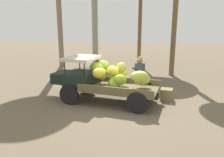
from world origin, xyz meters
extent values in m
plane|color=brown|center=(0.00, 0.00, 0.00)|extent=(60.00, 60.00, 0.00)
cube|color=black|center=(0.46, -0.19, 0.46)|extent=(3.98, 1.46, 0.16)
cylinder|color=black|center=(2.07, 0.21, 0.41)|extent=(0.82, 0.35, 0.82)
cylinder|color=black|center=(1.65, -1.34, 0.41)|extent=(0.82, 0.35, 0.82)
cylinder|color=black|center=(-0.64, 0.93, 0.41)|extent=(0.82, 0.35, 0.82)
cylinder|color=black|center=(-1.05, -0.62, 0.41)|extent=(0.82, 0.35, 0.82)
cube|color=brown|center=(0.02, -0.08, 0.64)|extent=(3.34, 2.44, 0.10)
cube|color=brown|center=(0.23, 0.70, 0.80)|extent=(2.92, 0.85, 0.22)
cube|color=brown|center=(-0.18, -0.85, 0.80)|extent=(2.92, 0.85, 0.22)
cube|color=black|center=(1.67, -0.52, 0.96)|extent=(1.46, 1.75, 0.55)
cube|color=black|center=(2.53, -0.75, 0.91)|extent=(0.95, 1.21, 0.44)
cylinder|color=black|center=(2.26, -0.01, 1.51)|extent=(0.04, 0.04, 0.55)
cylinder|color=black|center=(1.92, -1.25, 1.51)|extent=(0.04, 0.04, 0.55)
cylinder|color=black|center=(1.41, 0.22, 1.51)|extent=(0.04, 0.04, 0.55)
cylinder|color=black|center=(1.07, -1.03, 1.51)|extent=(0.04, 0.04, 0.55)
cube|color=beige|center=(1.67, -0.52, 1.79)|extent=(1.57, 1.78, 0.12)
ellipsoid|color=#8DB03C|center=(0.78, -0.15, 1.20)|extent=(0.62, 0.63, 0.56)
ellipsoid|color=#CED03A|center=(0.05, -0.48, 1.24)|extent=(0.67, 0.55, 0.59)
ellipsoid|color=#AFC842|center=(-0.85, -0.05, 1.04)|extent=(0.82, 0.74, 0.57)
ellipsoid|color=#89BA3B|center=(0.80, -0.83, 1.42)|extent=(0.64, 0.70, 0.66)
ellipsoid|color=gold|center=(0.86, 0.11, 1.31)|extent=(0.70, 0.69, 0.50)
ellipsoid|color=#91B32E|center=(0.04, 0.15, 1.05)|extent=(0.65, 0.60, 0.55)
ellipsoid|color=gold|center=(0.00, -0.41, 1.42)|extent=(0.59, 0.57, 0.54)
ellipsoid|color=#A9CA41|center=(1.06, -0.69, 1.37)|extent=(0.69, 0.59, 0.55)
ellipsoid|color=#90C030|center=(0.26, 0.12, 0.90)|extent=(0.53, 0.54, 0.50)
ellipsoid|color=#B3C349|center=(-0.71, 0.58, 1.31)|extent=(0.76, 0.66, 0.55)
ellipsoid|color=yellow|center=(0.32, -0.14, 1.34)|extent=(0.79, 0.78, 0.55)
ellipsoid|color=#98B833|center=(0.24, -0.09, 1.01)|extent=(0.71, 0.71, 0.50)
cylinder|color=olive|center=(-0.92, -1.25, 0.43)|extent=(0.15, 0.15, 0.86)
cylinder|color=olive|center=(-0.70, -1.38, 0.43)|extent=(0.15, 0.15, 0.86)
cube|color=#343A4D|center=(-0.81, -1.32, 1.16)|extent=(0.47, 0.41, 0.60)
cylinder|color=#343A4D|center=(-0.85, -1.18, 1.25)|extent=(0.16, 0.41, 0.10)
cylinder|color=#343A4D|center=(-0.67, -1.28, 1.25)|extent=(0.41, 0.24, 0.10)
sphere|color=#967750|center=(-0.81, -1.32, 1.57)|extent=(0.22, 0.22, 0.22)
cylinder|color=#9C744B|center=(-0.81, -1.32, 1.63)|extent=(0.34, 0.34, 0.02)
cylinder|color=#9C744B|center=(-0.81, -1.32, 1.69)|extent=(0.20, 0.20, 0.10)
cube|color=olive|center=(-1.94, -0.65, 0.25)|extent=(0.59, 0.56, 0.49)
cylinder|color=brown|center=(-3.01, -5.45, 3.65)|extent=(0.31, 0.31, 7.30)
cylinder|color=brown|center=(-1.08, -8.47, 3.07)|extent=(0.27, 0.27, 6.15)
cylinder|color=gray|center=(2.75, -11.45, 4.44)|extent=(0.52, 0.52, 8.89)
camera|label=1|loc=(-0.31, 8.58, 3.21)|focal=35.69mm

